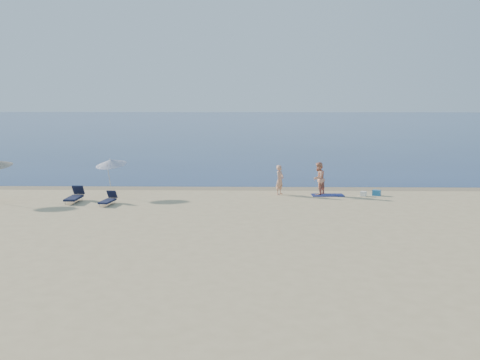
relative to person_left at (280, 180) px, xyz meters
name	(u,v)px	position (x,y,z in m)	size (l,w,h in m)	color
ground	(252,292)	(-1.56, -17.18, -0.84)	(160.00, 160.00, 0.00)	tan
sea	(253,124)	(-1.56, 82.82, -0.84)	(240.00, 160.00, 0.01)	#0D2351
wet_sand_strip	(252,188)	(-1.56, 2.22, -0.84)	(240.00, 1.60, 0.00)	#847254
person_left	(280,180)	(0.00, 0.00, 0.00)	(0.62, 0.40, 1.69)	tan
person_right	(319,179)	(2.19, -0.09, 0.09)	(0.91, 0.71, 1.87)	tan
beach_towel	(328,195)	(2.71, -0.23, -0.83)	(1.80, 1.00, 0.03)	#0E1749
white_bag	(363,194)	(4.68, -0.47, -0.71)	(0.31, 0.27, 0.27)	white
blue_cooler	(377,193)	(5.47, -0.25, -0.69)	(0.44, 0.32, 0.32)	#1E69A5
umbrella_near	(111,162)	(-9.48, -0.76, 1.07)	(2.29, 2.30, 2.28)	silver
lounger_left	(75,197)	(-11.02, -2.64, -0.55)	(0.64, 1.84, 0.81)	black
lounger_right	(108,200)	(-9.05, -3.37, -0.60)	(0.71, 1.59, 0.68)	#131834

